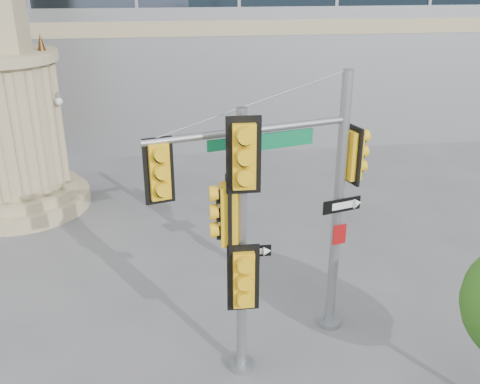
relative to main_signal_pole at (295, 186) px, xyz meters
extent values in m
plane|color=#545456|center=(-1.31, -1.11, -3.50)|extent=(120.00, 120.00, 0.00)
cylinder|color=tan|center=(-7.31, 7.89, -3.25)|extent=(4.40, 4.40, 0.50)
cylinder|color=tan|center=(-7.31, 7.89, -2.85)|extent=(3.80, 3.80, 0.30)
cylinder|color=tan|center=(-7.31, 7.89, -0.70)|extent=(3.00, 3.00, 4.00)
cone|color=#472D14|center=(-6.01, 7.89, 1.85)|extent=(0.24, 0.24, 0.50)
cylinder|color=slate|center=(0.98, 0.27, -3.44)|extent=(0.53, 0.53, 0.11)
cylinder|color=slate|center=(0.98, 0.27, -0.68)|extent=(0.21, 0.21, 5.65)
cylinder|color=slate|center=(-0.93, -0.25, 1.21)|extent=(3.85, 1.16, 0.13)
cube|color=#0D6F42|center=(-0.28, -0.09, 0.97)|extent=(1.19, 0.35, 0.30)
cube|color=yellow|center=(-2.56, -0.69, 0.69)|extent=(0.57, 0.39, 1.18)
cube|color=yellow|center=(1.24, 0.34, 0.45)|extent=(0.39, 0.57, 1.18)
cube|color=black|center=(1.02, 0.14, -0.53)|extent=(0.84, 0.25, 0.28)
cube|color=maroon|center=(1.02, 0.14, -1.19)|extent=(0.30, 0.11, 0.43)
cylinder|color=slate|center=(-1.16, -0.87, -3.44)|extent=(0.51, 0.51, 0.13)
cylinder|color=slate|center=(-1.16, -0.87, -0.86)|extent=(0.19, 0.19, 5.28)
cube|color=yellow|center=(-1.17, -1.10, 1.04)|extent=(0.59, 0.31, 1.32)
cube|color=yellow|center=(-1.39, -0.86, -0.12)|extent=(0.31, 0.59, 1.32)
cube|color=yellow|center=(-1.17, -1.10, -1.28)|extent=(0.59, 0.31, 1.32)
cube|color=black|center=(-0.98, -1.00, -0.81)|extent=(0.65, 0.05, 0.21)
camera|label=1|loc=(-2.37, -9.30, 3.83)|focal=40.00mm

